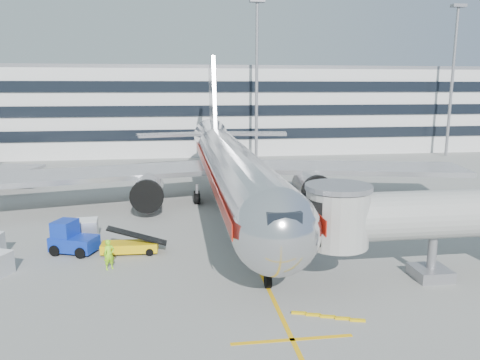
{
  "coord_description": "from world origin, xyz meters",
  "views": [
    {
      "loc": [
        -5.33,
        -33.97,
        11.92
      ],
      "look_at": [
        0.18,
        5.44,
        4.0
      ],
      "focal_mm": 35.0,
      "sensor_mm": 36.0,
      "label": 1
    }
  ],
  "objects": [
    {
      "name": "main_jet",
      "position": [
        0.0,
        11.72,
        4.23
      ],
      "size": [
        50.95,
        48.7,
        16.06
      ],
      "color": "silver",
      "rests_on": "ground"
    },
    {
      "name": "terminal",
      "position": [
        0.0,
        57.95,
        7.8
      ],
      "size": [
        150.0,
        24.25,
        15.6
      ],
      "color": "silver",
      "rests_on": "ground"
    },
    {
      "name": "cargo_container_right",
      "position": [
        -12.36,
        2.35,
        0.91
      ],
      "size": [
        1.83,
        1.83,
        1.8
      ],
      "color": "silver",
      "rests_on": "ground"
    },
    {
      "name": "stop_bar",
      "position": [
        0.0,
        -14.0,
        0.01
      ],
      "size": [
        6.0,
        0.25,
        0.01
      ],
      "primitive_type": "cube",
      "color": "#EDA80C",
      "rests_on": "ground"
    },
    {
      "name": "lead_in_line",
      "position": [
        0.0,
        10.0,
        0.01
      ],
      "size": [
        0.25,
        70.0,
        0.01
      ],
      "primitive_type": "cube",
      "color": "#EDA80C",
      "rests_on": "ground"
    },
    {
      "name": "belt_loader",
      "position": [
        -8.8,
        -0.73,
        0.58
      ],
      "size": [
        4.27,
        1.65,
        2.03
      ],
      "color": "#E9B909",
      "rests_on": "ground"
    },
    {
      "name": "light_mast_centre",
      "position": [
        8.0,
        42.0,
        14.88
      ],
      "size": [
        2.4,
        1.2,
        25.45
      ],
      "color": "gray",
      "rests_on": "ground"
    },
    {
      "name": "ground",
      "position": [
        0.0,
        0.0,
        0.0
      ],
      "size": [
        180.0,
        180.0,
        0.0
      ],
      "primitive_type": "plane",
      "color": "gray",
      "rests_on": "ground"
    },
    {
      "name": "baggage_tug",
      "position": [
        -13.01,
        -0.01,
        1.05
      ],
      "size": [
        3.66,
        2.96,
        2.41
      ],
      "color": "#0E2BA0",
      "rests_on": "ground"
    },
    {
      "name": "jet_bridge",
      "position": [
        12.18,
        -8.0,
        3.87
      ],
      "size": [
        17.8,
        4.5,
        7.0
      ],
      "color": "silver",
      "rests_on": "ground"
    },
    {
      "name": "light_mast_east",
      "position": [
        42.0,
        42.0,
        14.88
      ],
      "size": [
        2.4,
        1.2,
        25.45
      ],
      "color": "gray",
      "rests_on": "ground"
    },
    {
      "name": "ramp_worker",
      "position": [
        -9.86,
        -3.65,
        1.02
      ],
      "size": [
        0.89,
        0.78,
        2.04
      ],
      "primitive_type": "imported",
      "rotation": [
        0.0,
        0.0,
        0.49
      ],
      "color": "#9CF519",
      "rests_on": "ground"
    }
  ]
}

